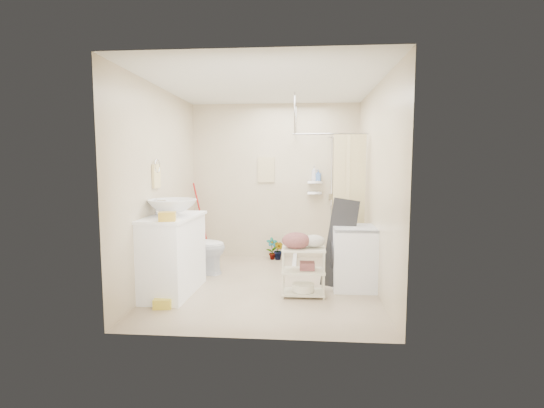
% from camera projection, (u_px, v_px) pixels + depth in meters
% --- Properties ---
extents(floor, '(3.20, 3.20, 0.00)m').
position_uv_depth(floor, '(266.00, 285.00, 5.23)').
color(floor, tan).
rests_on(floor, ground).
extents(ceiling, '(2.80, 3.20, 0.04)m').
position_uv_depth(ceiling, '(266.00, 85.00, 4.95)').
color(ceiling, silver).
rests_on(ceiling, ground).
extents(wall_back, '(2.80, 0.04, 2.60)m').
position_uv_depth(wall_back, '(275.00, 182.00, 6.68)').
color(wall_back, beige).
rests_on(wall_back, ground).
extents(wall_front, '(2.80, 0.04, 2.60)m').
position_uv_depth(wall_front, '(249.00, 199.00, 3.50)').
color(wall_front, beige).
rests_on(wall_front, ground).
extents(wall_left, '(0.04, 3.20, 2.60)m').
position_uv_depth(wall_left, '(161.00, 187.00, 5.20)').
color(wall_left, beige).
rests_on(wall_left, ground).
extents(wall_right, '(0.04, 3.20, 2.60)m').
position_uv_depth(wall_right, '(376.00, 188.00, 4.98)').
color(wall_right, beige).
rests_on(wall_right, ground).
extents(vanity, '(0.67, 1.13, 0.97)m').
position_uv_depth(vanity, '(171.00, 254.00, 4.89)').
color(vanity, white).
rests_on(vanity, ground).
extents(sink, '(0.66, 0.66, 0.20)m').
position_uv_depth(sink, '(172.00, 208.00, 4.83)').
color(sink, silver).
rests_on(sink, vanity).
extents(counter_basket, '(0.21, 0.18, 0.10)m').
position_uv_depth(counter_basket, '(167.00, 217.00, 4.39)').
color(counter_basket, gold).
rests_on(counter_basket, vanity).
extents(floor_basket, '(0.32, 0.26, 0.15)m').
position_uv_depth(floor_basket, '(163.00, 301.00, 4.41)').
color(floor_basket, yellow).
rests_on(floor_basket, ground).
extents(toilet, '(0.81, 0.51, 0.79)m').
position_uv_depth(toilet, '(199.00, 246.00, 5.77)').
color(toilet, silver).
rests_on(toilet, ground).
extents(mop, '(0.13, 0.13, 1.27)m').
position_uv_depth(mop, '(199.00, 220.00, 6.78)').
color(mop, red).
rests_on(mop, ground).
extents(potted_plant_a, '(0.23, 0.19, 0.37)m').
position_uv_depth(potted_plant_a, '(272.00, 249.00, 6.60)').
color(potted_plant_a, brown).
rests_on(potted_plant_a, ground).
extents(potted_plant_b, '(0.22, 0.22, 0.32)m').
position_uv_depth(potted_plant_b, '(279.00, 251.00, 6.57)').
color(potted_plant_b, '#9C422E').
rests_on(potted_plant_b, ground).
extents(hanging_towel, '(0.28, 0.03, 0.42)m').
position_uv_depth(hanging_towel, '(266.00, 170.00, 6.65)').
color(hanging_towel, beige).
rests_on(hanging_towel, wall_back).
extents(towel_ring, '(0.04, 0.22, 0.34)m').
position_uv_depth(towel_ring, '(156.00, 175.00, 4.98)').
color(towel_ring, '#F2DB8E').
rests_on(towel_ring, wall_left).
extents(tp_holder, '(0.08, 0.12, 0.14)m').
position_uv_depth(tp_holder, '(166.00, 230.00, 5.31)').
color(tp_holder, white).
rests_on(tp_holder, wall_left).
extents(shower, '(1.10, 1.10, 2.10)m').
position_uv_depth(shower, '(327.00, 200.00, 6.09)').
color(shower, silver).
rests_on(shower, ground).
extents(shampoo_bottle_a, '(0.12, 0.13, 0.25)m').
position_uv_depth(shampoo_bottle_a, '(314.00, 173.00, 6.53)').
color(shampoo_bottle_a, silver).
rests_on(shampoo_bottle_a, shower).
extents(shampoo_bottle_b, '(0.11, 0.11, 0.19)m').
position_uv_depth(shampoo_bottle_b, '(318.00, 175.00, 6.52)').
color(shampoo_bottle_b, '#4770B7').
rests_on(shampoo_bottle_b, shower).
extents(washing_machine, '(0.55, 0.57, 0.81)m').
position_uv_depth(washing_machine, '(354.00, 257.00, 5.08)').
color(washing_machine, white).
rests_on(washing_machine, ground).
extents(laundry_rack, '(0.52, 0.31, 0.72)m').
position_uv_depth(laundry_rack, '(303.00, 267.00, 4.77)').
color(laundry_rack, beige).
rests_on(laundry_rack, ground).
extents(ironing_board, '(0.35, 0.14, 1.20)m').
position_uv_depth(ironing_board, '(340.00, 243.00, 5.06)').
color(ironing_board, black).
rests_on(ironing_board, ground).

